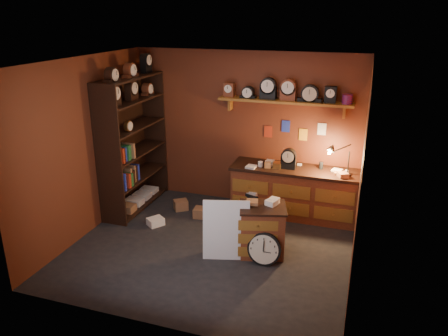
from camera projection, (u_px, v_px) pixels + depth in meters
floor at (211, 247)px, 6.48m from camera, size 4.00×4.00×0.00m
room_shell at (215, 134)px, 5.98m from camera, size 4.02×3.62×2.71m
shelving_unit at (131, 138)px, 7.46m from camera, size 0.47×1.60×2.58m
workbench at (294, 189)px, 7.35m from camera, size 2.13×0.66×1.36m
low_cabinet at (262, 228)px, 6.20m from camera, size 0.77×0.70×0.82m
big_round_clock at (264, 249)px, 5.98m from camera, size 0.47×0.16×0.47m
white_panel at (226, 256)px, 6.24m from camera, size 0.68×0.35×0.86m
mini_fridge at (252, 199)px, 7.57m from camera, size 0.56×0.59×0.46m
floor_box_a at (202, 213)px, 7.41m from camera, size 0.28×0.25×0.16m
floor_box_b at (156, 222)px, 7.13m from camera, size 0.31×0.32×0.12m
floor_box_c at (181, 205)px, 7.68m from camera, size 0.30×0.29×0.17m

